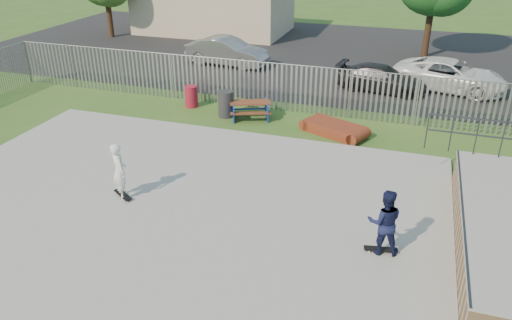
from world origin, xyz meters
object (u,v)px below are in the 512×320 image
(picnic_table, at_px, (250,110))
(skater_navy, at_px, (384,222))
(car_dark, at_px, (381,78))
(car_white, at_px, (450,75))
(trash_bin_red, at_px, (191,96))
(funbox, at_px, (334,129))
(trash_bin_grey, at_px, (226,104))
(skater_white, at_px, (120,171))
(car_silver, at_px, (227,52))

(picnic_table, height_order, skater_navy, skater_navy)
(car_dark, height_order, skater_navy, skater_navy)
(car_white, bearing_deg, skater_navy, -172.91)
(trash_bin_red, bearing_deg, funbox, -9.70)
(trash_bin_grey, relative_size, skater_white, 0.64)
(funbox, distance_m, trash_bin_red, 6.46)
(car_white, height_order, skater_navy, skater_navy)
(car_dark, xyz_separation_m, car_white, (3.02, 1.14, 0.11))
(trash_bin_grey, height_order, skater_navy, skater_navy)
(car_silver, distance_m, skater_white, 14.70)
(picnic_table, relative_size, trash_bin_grey, 1.87)
(car_dark, relative_size, skater_white, 2.48)
(funbox, relative_size, car_silver, 0.53)
(trash_bin_grey, distance_m, car_white, 10.81)
(car_dark, bearing_deg, picnic_table, 145.78)
(skater_navy, xyz_separation_m, skater_white, (-7.28, 0.33, 0.00))
(car_white, bearing_deg, skater_white, 160.77)
(trash_bin_grey, height_order, car_white, car_white)
(picnic_table, xyz_separation_m, car_white, (7.69, 6.30, 0.38))
(car_white, distance_m, skater_navy, 14.14)
(car_dark, bearing_deg, trash_bin_red, 129.96)
(trash_bin_grey, xyz_separation_m, car_white, (8.68, 6.44, 0.19))
(skater_white, bearing_deg, funbox, -83.06)
(skater_navy, bearing_deg, car_white, -108.09)
(trash_bin_red, xyz_separation_m, car_silver, (-0.94, 6.63, 0.31))
(picnic_table, height_order, car_silver, car_silver)
(trash_bin_red, height_order, trash_bin_grey, trash_bin_grey)
(funbox, height_order, car_silver, car_silver)
(trash_bin_red, distance_m, skater_white, 8.03)
(car_dark, bearing_deg, skater_white, 162.40)
(picnic_table, distance_m, car_dark, 6.97)
(trash_bin_red, height_order, car_white, car_white)
(skater_navy, bearing_deg, trash_bin_red, -54.14)
(picnic_table, xyz_separation_m, car_dark, (4.67, 5.16, 0.27))
(trash_bin_grey, relative_size, car_dark, 0.26)
(funbox, distance_m, trash_bin_grey, 4.57)
(trash_bin_grey, bearing_deg, car_silver, 110.88)
(funbox, xyz_separation_m, car_white, (4.14, 6.91, 0.51))
(funbox, height_order, car_white, car_white)
(skater_navy, bearing_deg, car_silver, -67.84)
(car_white, relative_size, skater_white, 3.06)
(funbox, xyz_separation_m, trash_bin_red, (-6.36, 1.09, 0.24))
(picnic_table, bearing_deg, car_dark, 26.20)
(car_silver, bearing_deg, car_white, -88.32)
(picnic_table, xyz_separation_m, car_silver, (-3.75, 7.11, 0.42))
(car_silver, distance_m, skater_navy, 17.73)
(trash_bin_grey, bearing_deg, skater_navy, -47.52)
(car_dark, bearing_deg, funbox, 176.89)
(picnic_table, bearing_deg, skater_white, -121.82)
(car_silver, xyz_separation_m, car_dark, (8.43, -1.94, -0.15))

